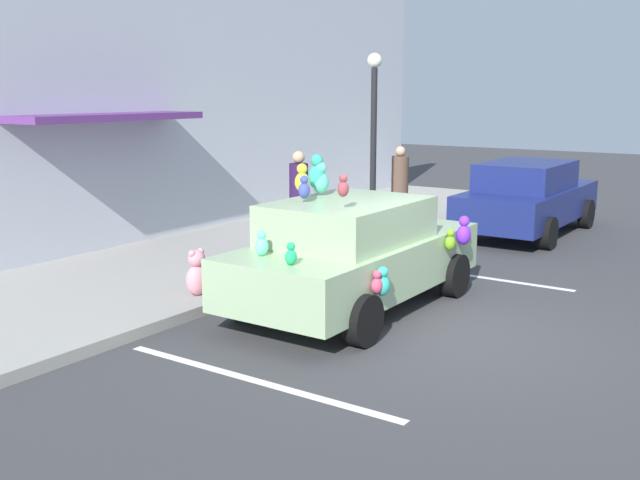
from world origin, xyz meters
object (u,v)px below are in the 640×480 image
(parked_sedan_behind, at_px, (528,197))
(pedestrian_walking_past, at_px, (299,208))
(plush_covered_car, at_px, (354,252))
(teddy_bear_on_sidewalk, at_px, (197,274))
(street_lamp_post, at_px, (374,125))
(pedestrian_near_shopfront, at_px, (400,187))

(parked_sedan_behind, relative_size, pedestrian_walking_past, 2.40)
(plush_covered_car, distance_m, teddy_bear_on_sidewalk, 2.23)
(parked_sedan_behind, xyz_separation_m, street_lamp_post, (-2.83, 2.13, 1.56))
(pedestrian_near_shopfront, bearing_deg, plush_covered_car, -157.55)
(pedestrian_near_shopfront, height_order, pedestrian_walking_past, pedestrian_walking_past)
(plush_covered_car, xyz_separation_m, pedestrian_near_shopfront, (5.86, 2.42, 0.11))
(street_lamp_post, bearing_deg, pedestrian_walking_past, 174.30)
(street_lamp_post, relative_size, pedestrian_walking_past, 1.93)
(plush_covered_car, xyz_separation_m, pedestrian_walking_past, (1.74, 2.19, 0.21))
(plush_covered_car, bearing_deg, street_lamp_post, 26.82)
(plush_covered_car, bearing_deg, parked_sedan_behind, -1.32)
(plush_covered_car, height_order, pedestrian_near_shopfront, plush_covered_car)
(street_lamp_post, distance_m, pedestrian_near_shopfront, 2.46)
(parked_sedan_behind, distance_m, street_lamp_post, 3.87)
(parked_sedan_behind, height_order, teddy_bear_on_sidewalk, parked_sedan_behind)
(street_lamp_post, bearing_deg, parked_sedan_behind, -36.94)
(plush_covered_car, height_order, parked_sedan_behind, plush_covered_car)
(parked_sedan_behind, height_order, pedestrian_near_shopfront, pedestrian_near_shopfront)
(parked_sedan_behind, distance_m, pedestrian_near_shopfront, 2.73)
(teddy_bear_on_sidewalk, bearing_deg, parked_sedan_behind, -14.72)
(teddy_bear_on_sidewalk, distance_m, pedestrian_near_shopfront, 7.00)
(teddy_bear_on_sidewalk, xyz_separation_m, pedestrian_near_shopfront, (6.97, 0.51, 0.45))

